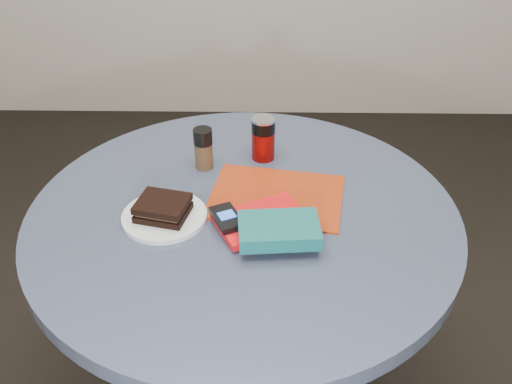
{
  "coord_description": "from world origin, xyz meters",
  "views": [
    {
      "loc": [
        0.05,
        -1.07,
        1.54
      ],
      "look_at": [
        0.03,
        0.0,
        0.8
      ],
      "focal_mm": 40.0,
      "sensor_mm": 36.0,
      "label": 1
    }
  ],
  "objects_px": {
    "soda_can": "(263,138)",
    "magazine": "(276,197)",
    "sandwich": "(163,208)",
    "headphones": "(299,246)",
    "plate": "(164,216)",
    "red_book": "(261,220)",
    "pepper_grinder": "(203,148)",
    "novel": "(279,230)",
    "mp3_player": "(227,218)",
    "table": "(244,262)"
  },
  "relations": [
    {
      "from": "soda_can",
      "to": "magazine",
      "type": "xyz_separation_m",
      "value": [
        0.03,
        -0.18,
        -0.06
      ]
    },
    {
      "from": "sandwich",
      "to": "headphones",
      "type": "xyz_separation_m",
      "value": [
        0.3,
        -0.1,
        -0.02
      ]
    },
    {
      "from": "plate",
      "to": "red_book",
      "type": "xyz_separation_m",
      "value": [
        0.22,
        -0.02,
        0.01
      ]
    },
    {
      "from": "pepper_grinder",
      "to": "magazine",
      "type": "distance_m",
      "value": 0.23
    },
    {
      "from": "soda_can",
      "to": "novel",
      "type": "distance_m",
      "value": 0.36
    },
    {
      "from": "pepper_grinder",
      "to": "magazine",
      "type": "height_order",
      "value": "pepper_grinder"
    },
    {
      "from": "magazine",
      "to": "mp3_player",
      "type": "bearing_deg",
      "value": -122.79
    },
    {
      "from": "pepper_grinder",
      "to": "novel",
      "type": "xyz_separation_m",
      "value": [
        0.19,
        -0.31,
        -0.02
      ]
    },
    {
      "from": "pepper_grinder",
      "to": "sandwich",
      "type": "bearing_deg",
      "value": -107.7
    },
    {
      "from": "magazine",
      "to": "novel",
      "type": "height_order",
      "value": "novel"
    },
    {
      "from": "headphones",
      "to": "magazine",
      "type": "bearing_deg",
      "value": 103.29
    },
    {
      "from": "sandwich",
      "to": "mp3_player",
      "type": "height_order",
      "value": "sandwich"
    },
    {
      "from": "soda_can",
      "to": "novel",
      "type": "height_order",
      "value": "soda_can"
    },
    {
      "from": "sandwich",
      "to": "pepper_grinder",
      "type": "bearing_deg",
      "value": 72.3
    },
    {
      "from": "magazine",
      "to": "headphones",
      "type": "xyz_separation_m",
      "value": [
        0.04,
        -0.19,
        0.01
      ]
    },
    {
      "from": "sandwich",
      "to": "red_book",
      "type": "bearing_deg",
      "value": -4.75
    },
    {
      "from": "table",
      "to": "soda_can",
      "type": "relative_size",
      "value": 8.65
    },
    {
      "from": "magazine",
      "to": "mp3_player",
      "type": "height_order",
      "value": "mp3_player"
    },
    {
      "from": "soda_can",
      "to": "novel",
      "type": "xyz_separation_m",
      "value": [
        0.04,
        -0.36,
        -0.02
      ]
    },
    {
      "from": "soda_can",
      "to": "pepper_grinder",
      "type": "distance_m",
      "value": 0.16
    },
    {
      "from": "plate",
      "to": "mp3_player",
      "type": "bearing_deg",
      "value": -13.24
    },
    {
      "from": "headphones",
      "to": "table",
      "type": "bearing_deg",
      "value": 131.37
    },
    {
      "from": "mp3_player",
      "to": "soda_can",
      "type": "bearing_deg",
      "value": 75.64
    },
    {
      "from": "soda_can",
      "to": "red_book",
      "type": "distance_m",
      "value": 0.3
    },
    {
      "from": "table",
      "to": "novel",
      "type": "distance_m",
      "value": 0.25
    },
    {
      "from": "table",
      "to": "novel",
      "type": "relative_size",
      "value": 5.86
    },
    {
      "from": "sandwich",
      "to": "pepper_grinder",
      "type": "distance_m",
      "value": 0.24
    },
    {
      "from": "soda_can",
      "to": "red_book",
      "type": "xyz_separation_m",
      "value": [
        -0.0,
        -0.29,
        -0.04
      ]
    },
    {
      "from": "soda_can",
      "to": "sandwich",
      "type": "bearing_deg",
      "value": -129.14
    },
    {
      "from": "magazine",
      "to": "mp3_player",
      "type": "xyz_separation_m",
      "value": [
        -0.11,
        -0.12,
        0.03
      ]
    },
    {
      "from": "pepper_grinder",
      "to": "red_book",
      "type": "bearing_deg",
      "value": -58.45
    },
    {
      "from": "plate",
      "to": "magazine",
      "type": "relative_size",
      "value": 0.62
    },
    {
      "from": "sandwich",
      "to": "pepper_grinder",
      "type": "xyz_separation_m",
      "value": [
        0.07,
        0.22,
        0.02
      ]
    },
    {
      "from": "plate",
      "to": "headphones",
      "type": "bearing_deg",
      "value": -18.78
    },
    {
      "from": "magazine",
      "to": "table",
      "type": "bearing_deg",
      "value": -137.63
    },
    {
      "from": "soda_can",
      "to": "pepper_grinder",
      "type": "relative_size",
      "value": 1.05
    },
    {
      "from": "table",
      "to": "magazine",
      "type": "height_order",
      "value": "magazine"
    },
    {
      "from": "table",
      "to": "novel",
      "type": "height_order",
      "value": "novel"
    },
    {
      "from": "soda_can",
      "to": "novel",
      "type": "relative_size",
      "value": 0.68
    },
    {
      "from": "table",
      "to": "mp3_player",
      "type": "height_order",
      "value": "mp3_player"
    },
    {
      "from": "soda_can",
      "to": "headphones",
      "type": "distance_m",
      "value": 0.38
    },
    {
      "from": "plate",
      "to": "headphones",
      "type": "distance_m",
      "value": 0.32
    },
    {
      "from": "magazine",
      "to": "mp3_player",
      "type": "relative_size",
      "value": 2.95
    },
    {
      "from": "pepper_grinder",
      "to": "red_book",
      "type": "height_order",
      "value": "pepper_grinder"
    },
    {
      "from": "pepper_grinder",
      "to": "novel",
      "type": "relative_size",
      "value": 0.64
    },
    {
      "from": "soda_can",
      "to": "table",
      "type": "bearing_deg",
      "value": -100.9
    },
    {
      "from": "novel",
      "to": "table",
      "type": "bearing_deg",
      "value": 118.41
    },
    {
      "from": "mp3_player",
      "to": "red_book",
      "type": "bearing_deg",
      "value": 9.68
    },
    {
      "from": "soda_can",
      "to": "headphones",
      "type": "xyz_separation_m",
      "value": [
        0.08,
        -0.37,
        -0.05
      ]
    },
    {
      "from": "soda_can",
      "to": "headphones",
      "type": "relative_size",
      "value": 1.25
    }
  ]
}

